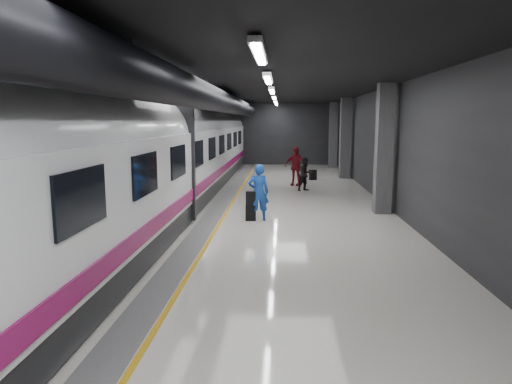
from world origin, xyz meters
name	(u,v)px	position (x,y,z in m)	size (l,w,h in m)	color
ground	(250,224)	(0.00, 0.00, 0.00)	(40.00, 40.00, 0.00)	silver
platform_hall	(243,111)	(-0.29, 0.96, 3.54)	(10.02, 40.02, 4.51)	black
train	(147,158)	(-3.25, 0.00, 2.07)	(3.05, 38.00, 4.05)	black
traveler_main	(259,192)	(0.26, 0.51, 0.93)	(0.68, 0.44, 1.85)	blue
suitcase_main	(251,212)	(0.00, 0.45, 0.27)	(0.33, 0.21, 0.54)	black
shoulder_bag	(251,198)	(0.01, 0.44, 0.75)	(0.32, 0.17, 0.42)	black
traveler_far_a	(305,174)	(2.11, 6.98, 0.78)	(0.75, 0.59, 1.55)	black
traveler_far_b	(295,166)	(1.69, 8.72, 0.98)	(1.14, 0.48, 1.95)	maroon
suitcase_far	(313,175)	(2.72, 11.01, 0.28)	(0.38, 0.25, 0.56)	black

